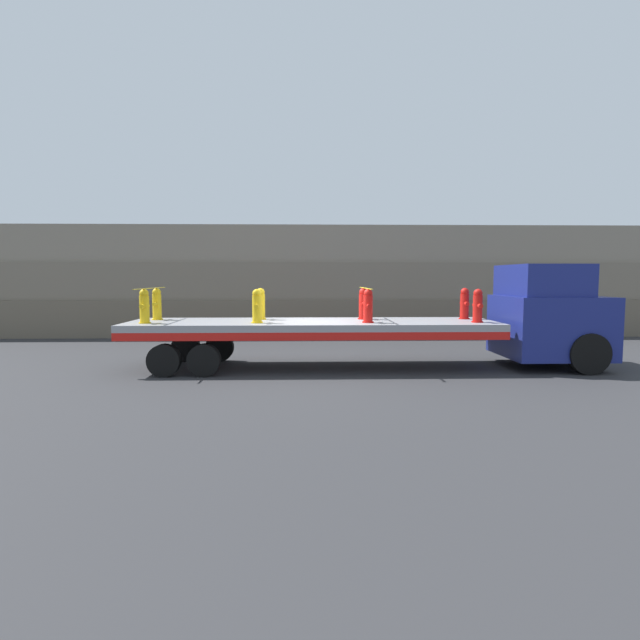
% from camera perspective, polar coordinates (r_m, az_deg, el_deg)
% --- Properties ---
extents(ground_plane, '(120.00, 120.00, 0.00)m').
position_cam_1_polar(ground_plane, '(13.63, -0.87, -5.46)').
color(ground_plane, '#2D2D30').
extents(rock_cliff, '(60.00, 3.30, 4.59)m').
position_cam_1_polar(rock_cliff, '(21.81, -1.19, 4.48)').
color(rock_cliff, '#665B4C').
rests_on(rock_cliff, ground_plane).
extents(truck_cab, '(2.57, 2.63, 2.79)m').
position_cam_1_polar(truck_cab, '(15.05, 24.95, 0.42)').
color(truck_cab, navy).
rests_on(truck_cab, ground_plane).
extents(flatbed_trailer, '(9.82, 2.55, 1.27)m').
position_cam_1_polar(flatbed_trailer, '(13.48, -2.85, -1.03)').
color(flatbed_trailer, gray).
rests_on(flatbed_trailer, ground_plane).
extents(fire_hydrant_yellow_near_0, '(0.30, 0.53, 0.88)m').
position_cam_1_polar(fire_hydrant_yellow_near_0, '(13.53, -19.43, 1.45)').
color(fire_hydrant_yellow_near_0, gold).
rests_on(fire_hydrant_yellow_near_0, flatbed_trailer).
extents(fire_hydrant_yellow_far_0, '(0.30, 0.53, 0.88)m').
position_cam_1_polar(fire_hydrant_yellow_far_0, '(14.56, -18.14, 1.71)').
color(fire_hydrant_yellow_far_0, gold).
rests_on(fire_hydrant_yellow_far_0, flatbed_trailer).
extents(fire_hydrant_yellow_near_1, '(0.30, 0.53, 0.88)m').
position_cam_1_polar(fire_hydrant_yellow_near_1, '(12.95, -7.22, 1.55)').
color(fire_hydrant_yellow_near_1, gold).
rests_on(fire_hydrant_yellow_near_1, flatbed_trailer).
extents(fire_hydrant_yellow_far_1, '(0.30, 0.53, 0.88)m').
position_cam_1_polar(fire_hydrant_yellow_far_1, '(14.02, -6.79, 1.80)').
color(fire_hydrant_yellow_far_1, gold).
rests_on(fire_hydrant_yellow_far_1, flatbed_trailer).
extents(fire_hydrant_red_near_2, '(0.30, 0.53, 0.88)m').
position_cam_1_polar(fire_hydrant_red_near_2, '(12.99, 5.51, 1.57)').
color(fire_hydrant_red_near_2, red).
rests_on(fire_hydrant_red_near_2, flatbed_trailer).
extents(fire_hydrant_red_far_2, '(0.30, 0.53, 0.88)m').
position_cam_1_polar(fire_hydrant_red_far_2, '(14.06, 4.96, 1.83)').
color(fire_hydrant_red_far_2, red).
rests_on(fire_hydrant_red_far_2, flatbed_trailer).
extents(fire_hydrant_red_near_3, '(0.30, 0.53, 0.88)m').
position_cam_1_polar(fire_hydrant_red_near_3, '(13.65, 17.57, 1.53)').
color(fire_hydrant_red_near_3, red).
rests_on(fire_hydrant_red_near_3, flatbed_trailer).
extents(fire_hydrant_red_far_3, '(0.30, 0.53, 0.88)m').
position_cam_1_polar(fire_hydrant_red_far_3, '(14.67, 16.19, 1.78)').
color(fire_hydrant_red_far_3, red).
rests_on(fire_hydrant_red_far_3, flatbed_trailer).
extents(cargo_strap_rear, '(0.05, 2.65, 0.01)m').
position_cam_1_polar(cargo_strap_rear, '(14.03, -18.81, 3.45)').
color(cargo_strap_rear, yellow).
rests_on(cargo_strap_rear, fire_hydrant_yellow_near_0).
extents(cargo_strap_middle, '(0.05, 2.65, 0.01)m').
position_cam_1_polar(cargo_strap_middle, '(13.51, 5.24, 3.64)').
color(cargo_strap_middle, yellow).
rests_on(cargo_strap_middle, fire_hydrant_red_near_2).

